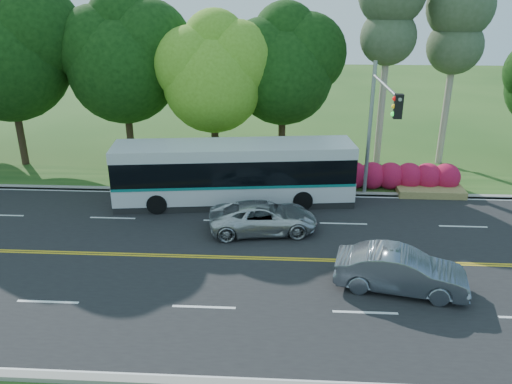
# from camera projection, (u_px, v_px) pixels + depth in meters

# --- Properties ---
(ground) EXTENTS (120.00, 120.00, 0.00)m
(ground) POSITION_uv_depth(u_px,v_px,m) (229.00, 258.00, 20.36)
(ground) COLOR #254E1A
(ground) RESTS_ON ground
(road) EXTENTS (60.00, 14.00, 0.02)m
(road) POSITION_uv_depth(u_px,v_px,m) (229.00, 258.00, 20.36)
(road) COLOR black
(road) RESTS_ON ground
(curb_north) EXTENTS (60.00, 0.30, 0.15)m
(curb_north) POSITION_uv_depth(u_px,v_px,m) (243.00, 191.00, 26.96)
(curb_north) COLOR gray
(curb_north) RESTS_ON ground
(curb_south) EXTENTS (60.00, 0.30, 0.15)m
(curb_south) POSITION_uv_depth(u_px,v_px,m) (201.00, 383.00, 13.71)
(curb_south) COLOR gray
(curb_south) RESTS_ON ground
(grass_verge) EXTENTS (60.00, 4.00, 0.10)m
(grass_verge) POSITION_uv_depth(u_px,v_px,m) (246.00, 180.00, 28.69)
(grass_verge) COLOR #254E1A
(grass_verge) RESTS_ON ground
(lane_markings) EXTENTS (57.60, 13.82, 0.00)m
(lane_markings) POSITION_uv_depth(u_px,v_px,m) (227.00, 257.00, 20.36)
(lane_markings) COLOR gold
(lane_markings) RESTS_ON road
(tree_row) EXTENTS (44.70, 9.10, 13.84)m
(tree_row) POSITION_uv_depth(u_px,v_px,m) (162.00, 54.00, 29.38)
(tree_row) COLOR black
(tree_row) RESTS_ON ground
(bougainvillea_hedge) EXTENTS (9.50, 2.25, 1.50)m
(bougainvillea_hedge) POSITION_uv_depth(u_px,v_px,m) (375.00, 177.00, 27.27)
(bougainvillea_hedge) COLOR #A60D3E
(bougainvillea_hedge) RESTS_ON ground
(traffic_signal) EXTENTS (0.42, 6.10, 7.00)m
(traffic_signal) POSITION_uv_depth(u_px,v_px,m) (378.00, 117.00, 23.29)
(traffic_signal) COLOR #95989D
(traffic_signal) RESTS_ON ground
(transit_bus) EXTENTS (12.13, 4.00, 3.12)m
(transit_bus) POSITION_uv_depth(u_px,v_px,m) (234.00, 174.00, 25.16)
(transit_bus) COLOR silver
(transit_bus) RESTS_ON road
(sedan) EXTENTS (4.88, 2.54, 1.53)m
(sedan) POSITION_uv_depth(u_px,v_px,m) (401.00, 271.00, 17.90)
(sedan) COLOR slate
(sedan) RESTS_ON road
(suv) EXTENTS (5.12, 2.90, 1.35)m
(suv) POSITION_uv_depth(u_px,v_px,m) (264.00, 217.00, 22.38)
(suv) COLOR silver
(suv) RESTS_ON road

